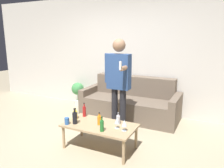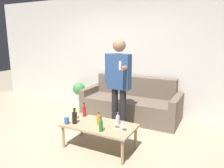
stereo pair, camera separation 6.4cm
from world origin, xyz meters
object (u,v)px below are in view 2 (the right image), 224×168
object	(u,v)px
coffee_table	(99,127)
couch	(131,103)
bottle_orange	(118,119)
person_standing_front	(119,78)

from	to	relation	value
coffee_table	couch	bearing A→B (deg)	93.09
coffee_table	bottle_orange	distance (m)	0.32
coffee_table	person_standing_front	bearing A→B (deg)	89.47
coffee_table	person_standing_front	distance (m)	0.96
bottle_orange	couch	bearing A→B (deg)	103.53
couch	coffee_table	world-z (taller)	couch
couch	bottle_orange	distance (m)	1.44
person_standing_front	coffee_table	bearing A→B (deg)	-90.53
person_standing_front	couch	bearing A→B (deg)	96.03
couch	bottle_orange	xyz separation A→B (m)	(0.33, -1.39, 0.16)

